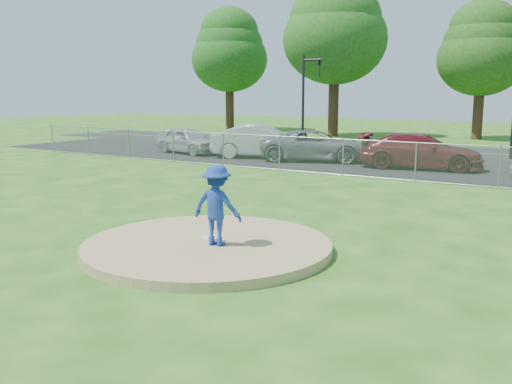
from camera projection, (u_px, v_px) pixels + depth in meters
ground at (371, 187)px, 20.79m from camera, size 120.00×120.00×0.00m
pitchers_mound at (208, 246)px, 12.41m from camera, size 5.40×5.40×0.20m
pitching_rubber at (213, 239)px, 12.55m from camera, size 0.60×0.15×0.04m
chain_link_fence at (390, 161)px, 22.34m from camera, size 40.00×0.06×1.50m
parking_lot at (422, 167)px, 26.23m from camera, size 50.00×8.00×0.01m
street at (459, 152)px, 32.51m from camera, size 60.00×7.00×0.01m
tree_far_left at (229, 50)px, 50.23m from camera, size 6.72×6.72×10.74m
tree_left at (335, 26)px, 42.64m from camera, size 7.84×7.84×12.53m
tree_center at (482, 48)px, 40.27m from camera, size 6.16×6.16×9.84m
traffic_signal_left at (307, 92)px, 34.80m from camera, size 1.28×0.20×5.60m
pitcher at (217, 205)px, 12.01m from camera, size 1.17×0.75×1.72m
traffic_cone at (293, 155)px, 27.99m from camera, size 0.34×0.34×0.66m
parked_car_silver at (188, 140)px, 31.78m from camera, size 4.58×2.65×1.47m
parked_car_white at (262, 141)px, 29.65m from camera, size 5.45×3.63×1.70m
parked_car_gray at (316, 146)px, 28.32m from camera, size 6.01×4.30×1.52m
parked_car_darkred at (421, 151)px, 25.44m from camera, size 5.67×3.05×1.56m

